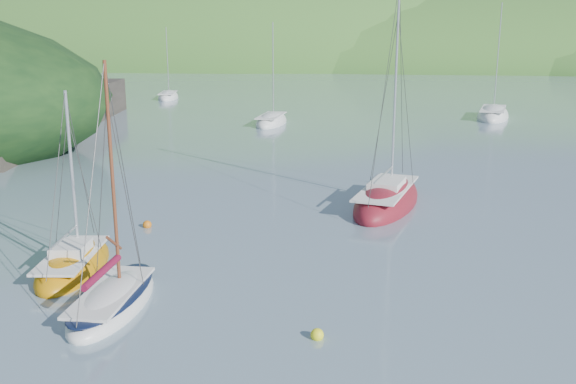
% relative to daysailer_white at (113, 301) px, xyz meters
% --- Properties ---
extents(ground, '(700.00, 700.00, 0.00)m').
position_rel_daysailer_white_xyz_m(ground, '(5.29, -0.29, -0.20)').
color(ground, slate).
rests_on(ground, ground).
extents(shoreline_hills, '(690.00, 135.00, 56.00)m').
position_rel_daysailer_white_xyz_m(shoreline_hills, '(-4.37, 172.13, -0.20)').
color(shoreline_hills, '#35762D').
rests_on(shoreline_hills, ground).
extents(daysailer_white, '(2.30, 5.72, 8.67)m').
position_rel_daysailer_white_xyz_m(daysailer_white, '(0.00, 0.00, 0.00)').
color(daysailer_white, white).
rests_on(daysailer_white, ground).
extents(sloop_red, '(4.53, 8.78, 12.38)m').
position_rel_daysailer_white_xyz_m(sloop_red, '(8.83, 14.34, 0.02)').
color(sloop_red, maroon).
rests_on(sloop_red, ground).
extents(sailboat_yellow, '(3.06, 5.90, 7.47)m').
position_rel_daysailer_white_xyz_m(sailboat_yellow, '(-2.94, 2.95, -0.03)').
color(sailboat_yellow, '#CC8107').
rests_on(sailboat_yellow, ground).
extents(distant_sloop_a, '(2.83, 7.45, 10.52)m').
position_rel_daysailer_white_xyz_m(distant_sloop_a, '(-2.78, 42.57, -0.02)').
color(distant_sloop_a, white).
rests_on(distant_sloop_a, ground).
extents(distant_sloop_b, '(4.71, 9.30, 12.66)m').
position_rel_daysailer_white_xyz_m(distant_sloop_b, '(19.17, 50.58, 0.00)').
color(distant_sloop_b, white).
rests_on(distant_sloop_b, ground).
extents(distant_sloop_c, '(3.89, 7.42, 10.07)m').
position_rel_daysailer_white_xyz_m(distant_sloop_c, '(-20.72, 63.25, -0.03)').
color(distant_sloop_c, white).
rests_on(distant_sloop_c, ground).
extents(mooring_buoys, '(23.29, 11.64, 0.42)m').
position_rel_daysailer_white_xyz_m(mooring_buoys, '(6.88, 5.11, -0.08)').
color(mooring_buoys, '#FFFB1B').
rests_on(mooring_buoys, ground).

